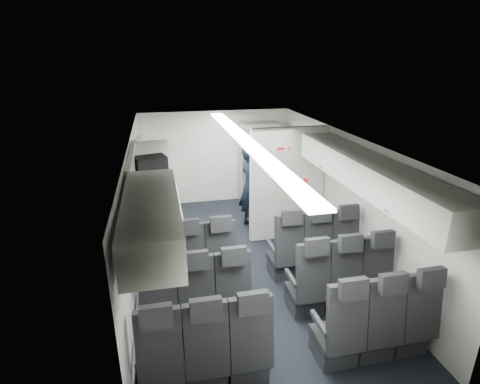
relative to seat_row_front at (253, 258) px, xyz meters
name	(u,v)px	position (x,y,z in m)	size (l,w,h in m)	color
cabin_shell	(245,202)	(0.00, 0.53, 0.72)	(3.41, 6.01, 2.16)	black
seat_row_front	(253,258)	(0.00, 0.00, 0.00)	(3.33, 0.56, 1.24)	black
seat_row_mid	(270,293)	(0.00, -0.90, 0.00)	(3.33, 0.56, 1.24)	black
seat_row_rear	(294,341)	(0.00, -1.80, 0.00)	(3.33, 0.56, 1.24)	black
overhead_bin_left_rear	(152,218)	(-1.40, -1.47, 1.46)	(0.53, 1.80, 0.40)	silver
overhead_bin_left_front_open	(149,176)	(-1.44, 0.28, 1.33)	(0.64, 1.70, 0.72)	#9E9E93
overhead_bin_right_rear	(410,196)	(1.40, -1.47, 1.46)	(0.53, 1.80, 0.40)	silver
overhead_bin_right_front	(338,156)	(1.40, 0.28, 1.46)	(0.53, 1.70, 0.40)	silver
bulkhead_partition	(287,184)	(0.98, 1.33, 0.67)	(1.40, 0.15, 2.13)	silver
galley_unit	(258,163)	(0.95, 3.25, 0.55)	(0.85, 0.52, 1.90)	#939399
boarding_door	(143,188)	(-1.64, 2.09, 0.55)	(0.12, 1.27, 1.86)	silver
flight_attendant	(250,187)	(0.43, 1.92, 0.47)	(0.63, 0.42, 1.74)	black
carry_on_bag	(151,165)	(-1.42, 0.52, 1.42)	(0.43, 0.30, 0.26)	black
papers	(260,177)	(0.62, 1.87, 0.67)	(0.22, 0.02, 0.15)	white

